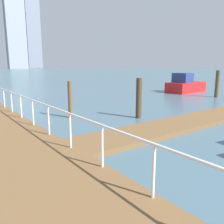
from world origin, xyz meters
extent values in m
plane|color=#476675|center=(0.00, 20.00, 0.00)|extent=(300.00, 300.00, 0.00)
cube|color=brown|center=(3.91, 10.89, 0.09)|extent=(14.83, 2.00, 0.18)
cylinder|color=white|center=(-3.15, 6.92, 0.93)|extent=(0.06, 0.06, 1.05)
cylinder|color=white|center=(-3.15, 8.60, 0.93)|extent=(0.06, 0.06, 1.05)
cylinder|color=white|center=(-3.15, 10.29, 0.93)|extent=(0.06, 0.06, 1.05)
cylinder|color=white|center=(-3.15, 11.97, 0.93)|extent=(0.06, 0.06, 1.05)
cylinder|color=white|center=(-3.15, 13.66, 0.93)|extent=(0.06, 0.06, 1.05)
cylinder|color=white|center=(-3.15, 15.34, 0.93)|extent=(0.06, 0.06, 1.05)
cylinder|color=white|center=(-3.15, 17.03, 0.93)|extent=(0.06, 0.06, 1.05)
cylinder|color=white|center=(-3.15, 18.71, 0.93)|extent=(0.06, 0.06, 1.05)
cylinder|color=white|center=(-3.15, 7.76, 1.45)|extent=(0.06, 25.27, 0.06)
cylinder|color=#473826|center=(2.42, 13.29, 1.08)|extent=(0.31, 0.31, 2.16)
cylinder|color=brown|center=(-0.50, 15.54, 0.99)|extent=(0.25, 0.25, 1.99)
cylinder|color=brown|center=(13.65, 15.25, 1.17)|extent=(0.35, 0.35, 2.35)
cube|color=red|center=(14.78, 19.29, 0.52)|extent=(4.65, 2.39, 1.04)
cube|color=navy|center=(14.07, 19.25, 1.52)|extent=(1.56, 1.76, 0.96)
cube|color=slate|center=(55.51, 187.16, 24.60)|extent=(11.49, 7.34, 49.20)
camera|label=1|loc=(-6.16, 4.15, 2.87)|focal=37.61mm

